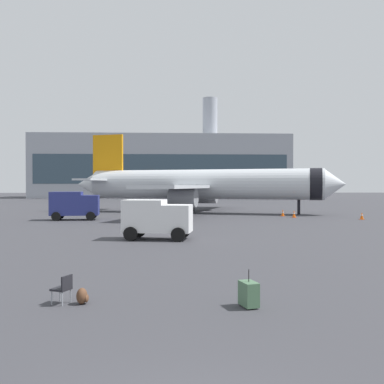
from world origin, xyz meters
The scene contains 10 objects.
airplane_at_gate centered at (3.66, 48.93, 3.66)m, with size 34.87×31.87×10.50m.
service_truck centered at (-10.13, 38.33, 1.61)m, with size 4.98×2.90×2.90m.
cargo_van centered at (-1.10, 22.28, 1.45)m, with size 4.69×3.02×2.60m.
safety_cone_near centered at (19.64, 37.53, 0.38)m, with size 0.44×0.44×0.78m.
safety_cone_mid centered at (12.65, 42.59, 0.40)m, with size 0.44×0.44×0.80m.
safety_cone_far centered at (13.37, 40.55, 0.39)m, with size 0.44×0.44×0.80m.
rolling_suitcase centered at (2.14, 6.63, 0.39)m, with size 0.56×0.73×1.10m.
traveller_backpack centered at (-2.76, 7.19, 0.23)m, with size 0.36×0.40×0.48m.
gate_chair centered at (-3.34, 7.23, 0.50)m, with size 0.63×0.63×0.86m.
terminal_building centered at (-2.89, 121.56, 9.02)m, with size 72.55×23.90×29.82m.
Camera 1 is at (-0.08, -5.52, 3.54)m, focal length 39.60 mm.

